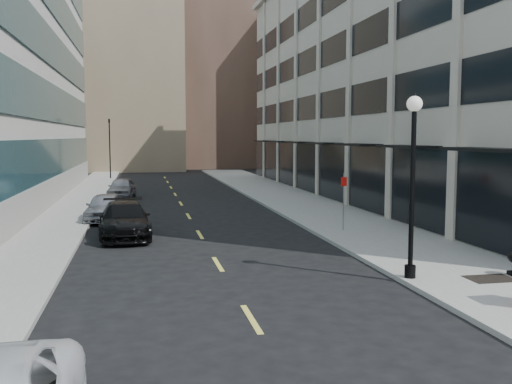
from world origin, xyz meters
name	(u,v)px	position (x,y,z in m)	size (l,w,h in m)	color
ground	(270,349)	(0.00, 0.00, 0.00)	(160.00, 160.00, 0.00)	black
sidewalk_right	(319,211)	(7.50, 20.00, 0.07)	(5.00, 80.00, 0.15)	gray
sidewalk_left	(64,218)	(-6.50, 20.00, 0.07)	(3.00, 80.00, 0.15)	gray
building_right	(417,71)	(16.94, 26.99, 8.99)	(15.30, 46.50, 18.25)	#BEB6A1
skyline_tan_near	(127,64)	(-4.00, 68.00, 14.00)	(14.00, 18.00, 28.00)	#8A785A
skyline_brown	(213,48)	(8.00, 72.00, 17.00)	(12.00, 16.00, 34.00)	brown
skyline_tan_far	(59,91)	(-14.00, 78.00, 11.00)	(12.00, 14.00, 22.00)	#8A785A
skyline_stone	(290,95)	(18.00, 66.00, 10.00)	(10.00, 14.00, 20.00)	#BEB6A1
grate_far	(491,279)	(7.60, 3.80, 0.15)	(1.40, 1.00, 0.01)	black
road_centerline	(194,224)	(0.00, 17.00, 0.01)	(0.15, 68.20, 0.01)	#D8CC4C
traffic_signal	(109,123)	(-5.50, 48.00, 5.72)	(0.66, 0.66, 6.98)	black
car_black_pickup	(124,220)	(-3.26, 14.00, 0.76)	(2.13, 5.23, 1.52)	black
car_silver_sedan	(105,207)	(-4.37, 19.09, 0.72)	(1.71, 4.26, 1.45)	gray
car_grey_sedan	(122,188)	(-3.86, 30.09, 0.72)	(1.71, 4.24, 1.45)	gray
lamppost	(413,170)	(5.32, 4.42, 3.39)	(0.46, 0.46, 5.51)	black
sign_post	(344,194)	(6.40, 13.10, 1.79)	(0.30, 0.11, 2.57)	slate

